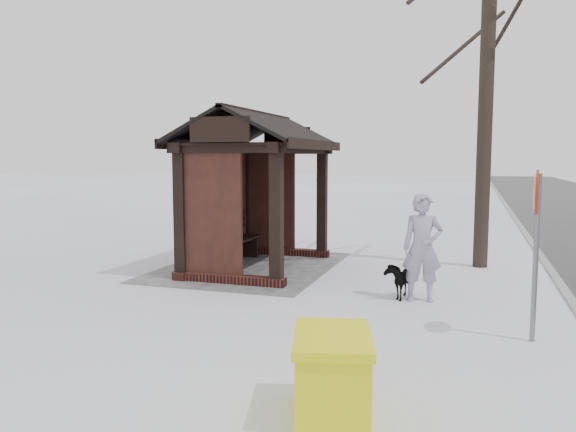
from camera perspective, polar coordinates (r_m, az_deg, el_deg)
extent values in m
plane|color=white|center=(11.28, -2.96, -5.27)|extent=(120.00, 120.00, 0.00)
cube|color=gray|center=(10.65, 26.05, -6.50)|extent=(120.00, 0.15, 0.06)
cube|color=gray|center=(11.35, -3.90, -5.16)|extent=(4.20, 3.20, 0.02)
cube|color=#3C1615|center=(11.61, -7.12, -4.57)|extent=(3.30, 0.22, 0.16)
cube|color=#3C1615|center=(12.65, -0.50, -3.66)|extent=(0.22, 2.10, 0.16)
cube|color=#3C1615|center=(9.91, -6.11, -6.40)|extent=(0.22, 2.10, 0.16)
cube|color=black|center=(12.26, 3.48, 1.07)|extent=(0.20, 0.20, 2.30)
cube|color=black|center=(9.40, -1.18, -0.42)|extent=(0.20, 0.20, 2.30)
cube|color=black|center=(12.83, -4.32, 1.28)|extent=(0.20, 0.20, 2.30)
cube|color=black|center=(10.14, -10.82, -0.06)|extent=(0.20, 0.20, 2.30)
cube|color=black|center=(11.46, -7.19, 1.09)|extent=(2.80, 0.08, 2.14)
cube|color=black|center=(12.61, -1.86, 1.58)|extent=(0.08, 1.17, 2.14)
cube|color=black|center=(9.86, -7.86, 0.29)|extent=(0.08, 1.17, 2.14)
cube|color=black|center=(10.77, 1.47, 6.84)|extent=(3.40, 0.20, 0.18)
cube|color=black|center=(11.42, -7.27, 6.75)|extent=(3.40, 0.20, 0.18)
cylinder|color=black|center=(11.99, 19.62, 15.62)|extent=(0.29, 0.29, 8.55)
imported|color=#A195AF|center=(8.79, 13.49, -3.16)|extent=(0.51, 0.67, 1.65)
imported|color=black|center=(9.03, 11.30, -6.34)|extent=(0.74, 0.45, 0.58)
cube|color=yellow|center=(4.95, 4.51, -16.29)|extent=(1.01, 0.80, 0.65)
cube|color=yellow|center=(4.83, 4.55, -12.31)|extent=(1.07, 0.86, 0.08)
cylinder|color=slate|center=(7.27, 23.86, -3.98)|extent=(0.06, 0.06, 2.01)
cylinder|color=#AA1F0C|center=(7.18, 23.97, 2.23)|extent=(0.52, 0.09, 0.52)
cylinder|color=white|center=(7.18, 23.81, 2.23)|extent=(0.40, 0.08, 0.40)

